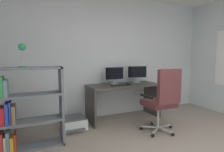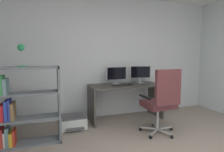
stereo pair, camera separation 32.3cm
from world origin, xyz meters
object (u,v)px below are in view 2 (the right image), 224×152
desk (126,94)px  bookshelf (19,109)px  desk_lamp (21,51)px  monitor_secondary (140,73)px  keyboard (121,85)px  printer (73,121)px  monitor_main (116,74)px  office_chair (162,99)px  computer_mouse (130,84)px

desk → bookshelf: size_ratio=1.28×
bookshelf → desk_lamp: size_ratio=3.61×
monitor_secondary → keyboard: bearing=-156.9°
keyboard → desk_lamp: bearing=-169.3°
desk_lamp → bookshelf: bearing=180.0°
monitor_secondary → printer: monitor_secondary is taller
keyboard → monitor_main: bearing=85.0°
monitor_main → office_chair: size_ratio=0.41×
monitor_main → desk_lamp: 1.96m
office_chair → desk_lamp: 2.35m
computer_mouse → office_chair: 0.91m
computer_mouse → desk_lamp: size_ratio=0.30×
keyboard → bookshelf: bearing=-169.9°
monitor_main → keyboard: monitor_main is taller
office_chair → printer: bearing=147.2°
office_chair → bookshelf: (-2.24, 0.41, -0.06)m
computer_mouse → bookshelf: (-2.07, -0.48, -0.21)m
desk → computer_mouse: bearing=-52.6°
desk_lamp → computer_mouse: bearing=13.5°
bookshelf → printer: size_ratio=2.32×
computer_mouse → bookshelf: size_ratio=0.08×
desk → monitor_secondary: (0.43, 0.15, 0.42)m
desk → office_chair: size_ratio=1.34×
desk → office_chair: office_chair is taller
keyboard → office_chair: 0.97m
monitor_secondary → desk_lamp: 2.50m
monitor_main → computer_mouse: monitor_main is taller
monitor_main → computer_mouse: bearing=-46.2°
monitor_secondary → office_chair: bearing=-99.4°
office_chair → printer: office_chair is taller
desk_lamp → office_chair: bearing=-10.7°
monitor_secondary → monitor_main: bearing=-180.0°
keyboard → office_chair: (0.40, -0.87, -0.14)m
desk → keyboard: 0.28m
monitor_main → keyboard: (-0.00, -0.25, -0.21)m
monitor_main → office_chair: office_chair is taller
computer_mouse → printer: size_ratio=0.19×
monitor_main → bookshelf: 2.02m
desk → bookshelf: (-2.00, -0.57, 0.01)m
monitor_main → bookshelf: (-1.84, -0.71, -0.40)m
keyboard → desk_lamp: 1.94m
monitor_secondary → printer: 1.81m
monitor_secondary → bookshelf: (-2.43, -0.71, -0.41)m
desk → desk_lamp: 2.19m
keyboard → computer_mouse: bearing=0.4°
bookshelf → monitor_main: bearing=21.1°
monitor_main → keyboard: 0.32m
computer_mouse → desk: bearing=113.8°
keyboard → bookshelf: (-1.84, -0.46, -0.20)m
monitor_main → office_chair: bearing=-70.5°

